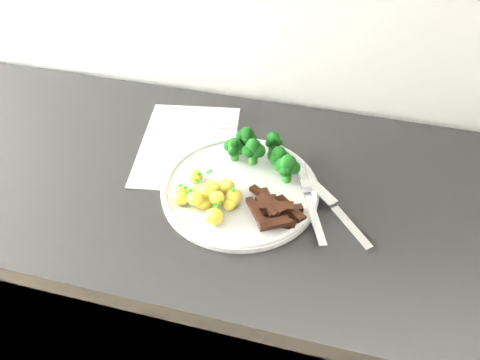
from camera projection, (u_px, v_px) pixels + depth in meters
name	position (u px, v px, depth m)	size (l,w,h in m)	color
counter	(211.00, 303.00, 1.25)	(2.35, 0.59, 0.88)	black
recipe_paper	(188.00, 145.00, 1.02)	(0.25, 0.31, 0.00)	white
plate	(240.00, 188.00, 0.92)	(0.30, 0.30, 0.02)	silver
broccoli	(262.00, 151.00, 0.94)	(0.16, 0.11, 0.07)	#1F6016
potatoes	(209.00, 196.00, 0.87)	(0.13, 0.12, 0.05)	yellow
beef_strips	(275.00, 209.00, 0.86)	(0.12, 0.11, 0.02)	black
fork	(311.00, 205.00, 0.87)	(0.09, 0.21, 0.02)	silver
knife	(338.00, 213.00, 0.87)	(0.18, 0.19, 0.03)	silver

